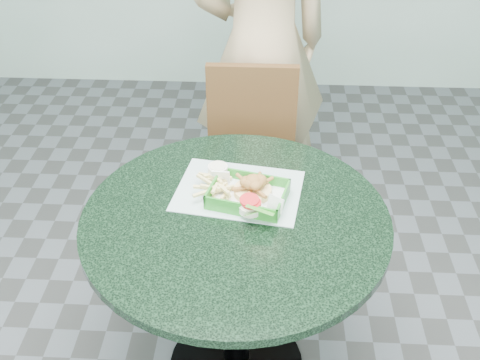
{
  "coord_description": "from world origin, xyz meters",
  "views": [
    {
      "loc": [
        0.08,
        -1.36,
        1.89
      ],
      "look_at": [
        0.01,
        0.1,
        0.83
      ],
      "focal_mm": 42.0,
      "sensor_mm": 36.0,
      "label": 1
    }
  ],
  "objects_px": {
    "crab_sandwich": "(251,189)",
    "sauce_ramekin": "(211,179)",
    "dining_chair": "(251,159)",
    "diner_person": "(263,6)",
    "cafe_table": "(236,259)",
    "food_basket": "(248,201)"
  },
  "relations": [
    {
      "from": "cafe_table",
      "to": "food_basket",
      "type": "bearing_deg",
      "value": 64.23
    },
    {
      "from": "sauce_ramekin",
      "to": "cafe_table",
      "type": "bearing_deg",
      "value": -57.71
    },
    {
      "from": "diner_person",
      "to": "crab_sandwich",
      "type": "distance_m",
      "value": 0.96
    },
    {
      "from": "cafe_table",
      "to": "dining_chair",
      "type": "height_order",
      "value": "dining_chair"
    },
    {
      "from": "cafe_table",
      "to": "sauce_ramekin",
      "type": "distance_m",
      "value": 0.28
    },
    {
      "from": "cafe_table",
      "to": "diner_person",
      "type": "distance_m",
      "value": 1.13
    },
    {
      "from": "dining_chair",
      "to": "food_basket",
      "type": "distance_m",
      "value": 0.64
    },
    {
      "from": "food_basket",
      "to": "crab_sandwich",
      "type": "height_order",
      "value": "crab_sandwich"
    },
    {
      "from": "dining_chair",
      "to": "diner_person",
      "type": "distance_m",
      "value": 0.66
    },
    {
      "from": "dining_chair",
      "to": "diner_person",
      "type": "height_order",
      "value": "diner_person"
    },
    {
      "from": "dining_chair",
      "to": "crab_sandwich",
      "type": "xyz_separation_m",
      "value": [
        0.02,
        -0.58,
        0.27
      ]
    },
    {
      "from": "cafe_table",
      "to": "crab_sandwich",
      "type": "relative_size",
      "value": 7.88
    },
    {
      "from": "dining_chair",
      "to": "food_basket",
      "type": "bearing_deg",
      "value": -89.0
    },
    {
      "from": "sauce_ramekin",
      "to": "diner_person",
      "type": "bearing_deg",
      "value": 80.2
    },
    {
      "from": "diner_person",
      "to": "crab_sandwich",
      "type": "xyz_separation_m",
      "value": [
        -0.01,
        -0.91,
        -0.3
      ]
    },
    {
      "from": "diner_person",
      "to": "sauce_ramekin",
      "type": "xyz_separation_m",
      "value": [
        -0.15,
        -0.86,
        -0.29
      ]
    },
    {
      "from": "dining_chair",
      "to": "sauce_ramekin",
      "type": "relative_size",
      "value": 13.97
    },
    {
      "from": "crab_sandwich",
      "to": "dining_chair",
      "type": "bearing_deg",
      "value": 91.96
    },
    {
      "from": "sauce_ramekin",
      "to": "crab_sandwich",
      "type": "bearing_deg",
      "value": -18.5
    },
    {
      "from": "food_basket",
      "to": "sauce_ramekin",
      "type": "xyz_separation_m",
      "value": [
        -0.13,
        0.07,
        0.04
      ]
    },
    {
      "from": "cafe_table",
      "to": "crab_sandwich",
      "type": "distance_m",
      "value": 0.24
    },
    {
      "from": "crab_sandwich",
      "to": "sauce_ramekin",
      "type": "relative_size",
      "value": 1.86
    }
  ]
}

